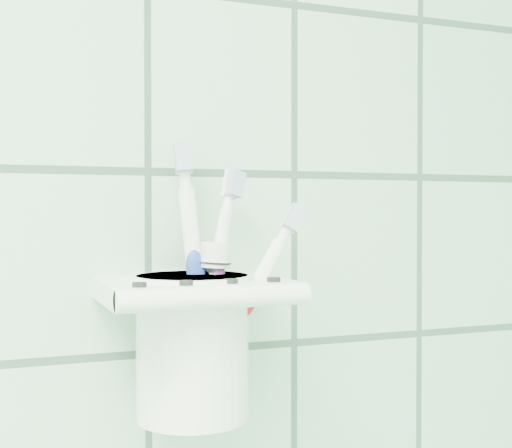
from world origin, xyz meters
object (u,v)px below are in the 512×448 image
Objects in this scene: cup at (192,341)px; toothbrush_orange at (185,291)px; toothpaste_tube at (206,311)px; holder_bracket at (194,292)px; toothbrush_blue at (193,284)px; toothbrush_pink at (210,271)px.

toothbrush_orange is (-0.01, -0.02, 0.04)m from cup.
holder_bracket is at bearing -138.92° from toothpaste_tube.
toothpaste_tube reaches higher than holder_bracket.
toothbrush_blue is (-0.00, -0.01, 0.04)m from cup.
cup is at bearing 68.46° from toothbrush_orange.
toothpaste_tube is at bearing 28.51° from toothbrush_blue.
holder_bracket is at bearing 59.99° from toothbrush_orange.
holder_bracket is at bearing 49.48° from toothbrush_blue.
toothpaste_tube reaches higher than cup.
toothbrush_orange is at bearing -131.99° from toothpaste_tube.
toothbrush_pink is 1.10× the size of toothbrush_blue.
toothbrush_pink is at bearing -87.71° from toothpaste_tube.
toothbrush_pink is 0.02m from toothbrush_blue.
cup is 0.05m from toothbrush_pink.
toothbrush_blue is 1.48× the size of toothpaste_tube.
cup is at bearing 87.50° from holder_bracket.
cup is 0.03m from toothpaste_tube.
toothbrush_orange is at bearing -145.45° from toothbrush_pink.
toothbrush_orange is (-0.02, -0.01, -0.01)m from toothbrush_pink.
toothpaste_tube is at bearing 20.00° from cup.
toothbrush_blue reaches higher than holder_bracket.
toothbrush_pink reaches higher than toothpaste_tube.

